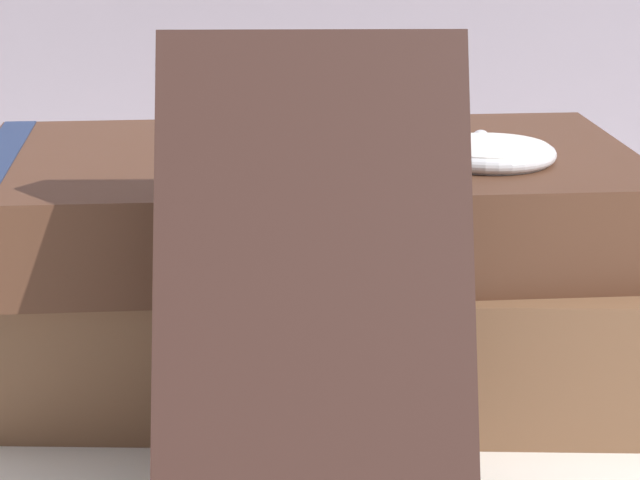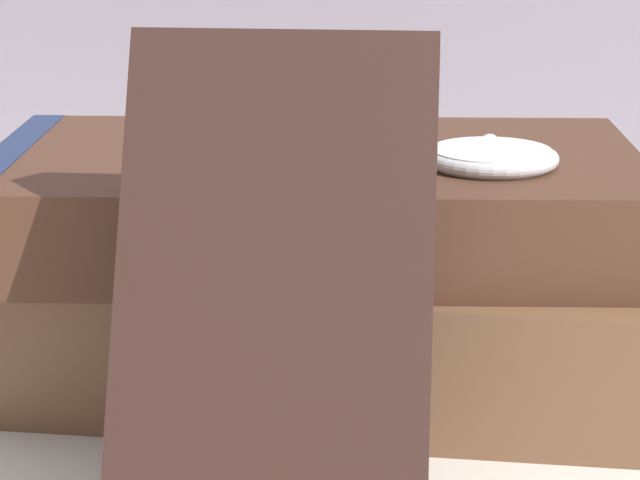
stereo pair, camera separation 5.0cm
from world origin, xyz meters
TOP-DOWN VIEW (x-y plane):
  - ground_plane at (0.00, 0.00)m, footprint 3.00×3.00m
  - book_flat_bottom at (-0.01, 0.05)m, footprint 0.24×0.15m
  - book_flat_top at (-0.00, 0.05)m, footprint 0.24×0.15m
  - book_leaning_front at (0.00, -0.06)m, footprint 0.09×0.08m
  - pocket_watch at (0.06, 0.03)m, footprint 0.05×0.05m
  - reading_glasses at (-0.06, 0.18)m, footprint 0.10×0.05m

SIDE VIEW (x-z plane):
  - ground_plane at x=0.00m, z-range 0.00..0.00m
  - reading_glasses at x=-0.06m, z-range 0.00..0.00m
  - book_flat_bottom at x=-0.01m, z-range 0.00..0.05m
  - book_leaning_front at x=0.00m, z-range 0.00..0.13m
  - book_flat_top at x=0.00m, z-range 0.05..0.08m
  - pocket_watch at x=0.06m, z-range 0.08..0.09m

